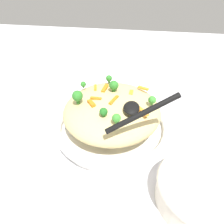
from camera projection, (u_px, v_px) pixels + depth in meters
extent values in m
plane|color=silver|center=(112.00, 132.00, 0.61)|extent=(2.40, 2.40, 0.00)
cylinder|color=white|center=(112.00, 129.00, 0.61)|extent=(0.31, 0.31, 0.02)
torus|color=white|center=(112.00, 124.00, 0.59)|extent=(0.33, 0.33, 0.02)
torus|color=black|center=(112.00, 123.00, 0.59)|extent=(0.33, 0.33, 0.00)
ellipsoid|color=#D1BA7A|center=(112.00, 110.00, 0.56)|extent=(0.28, 0.27, 0.09)
cube|color=orange|center=(105.00, 88.00, 0.57)|extent=(0.04, 0.01, 0.01)
cube|color=orange|center=(142.00, 111.00, 0.49)|extent=(0.04, 0.04, 0.01)
cube|color=orange|center=(91.00, 103.00, 0.51)|extent=(0.03, 0.03, 0.01)
cube|color=orange|center=(96.00, 99.00, 0.53)|extent=(0.01, 0.03, 0.01)
cube|color=orange|center=(114.00, 100.00, 0.52)|extent=(0.04, 0.02, 0.01)
cube|color=orange|center=(131.00, 93.00, 0.56)|extent=(0.02, 0.01, 0.01)
cube|color=orange|center=(95.00, 88.00, 0.58)|extent=(0.03, 0.01, 0.01)
cube|color=orange|center=(143.00, 88.00, 0.58)|extent=(0.02, 0.03, 0.01)
cylinder|color=#377928|center=(152.00, 103.00, 0.52)|extent=(0.01, 0.01, 0.01)
sphere|color=#3D8E33|center=(152.00, 100.00, 0.51)|extent=(0.02, 0.02, 0.02)
cylinder|color=#296820|center=(78.00, 101.00, 0.52)|extent=(0.01, 0.01, 0.01)
sphere|color=#2D7A28|center=(77.00, 96.00, 0.51)|extent=(0.03, 0.03, 0.03)
cylinder|color=#296820|center=(83.00, 87.00, 0.59)|extent=(0.01, 0.01, 0.00)
sphere|color=#2D7A28|center=(83.00, 84.00, 0.59)|extent=(0.02, 0.02, 0.02)
cylinder|color=#377928|center=(116.00, 122.00, 0.46)|extent=(0.01, 0.01, 0.01)
sphere|color=#3D8E33|center=(116.00, 118.00, 0.45)|extent=(0.02, 0.02, 0.02)
cylinder|color=#296820|center=(109.00, 81.00, 0.62)|extent=(0.01, 0.01, 0.01)
sphere|color=#2D7A28|center=(109.00, 78.00, 0.61)|extent=(0.02, 0.02, 0.02)
cylinder|color=#205B1C|center=(104.00, 115.00, 0.48)|extent=(0.01, 0.01, 0.01)
sphere|color=#236B23|center=(104.00, 112.00, 0.47)|extent=(0.02, 0.02, 0.02)
cylinder|color=#296820|center=(114.00, 90.00, 0.56)|extent=(0.01, 0.01, 0.01)
sphere|color=#2D7A28|center=(114.00, 85.00, 0.55)|extent=(0.03, 0.03, 0.03)
ellipsoid|color=black|center=(131.00, 108.00, 0.49)|extent=(0.06, 0.04, 0.02)
cylinder|color=black|center=(142.00, 114.00, 0.41)|extent=(0.06, 0.15, 0.09)
cylinder|color=beige|center=(201.00, 192.00, 0.42)|extent=(0.18, 0.18, 0.07)
torus|color=beige|center=(204.00, 185.00, 0.40)|extent=(0.19, 0.19, 0.01)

